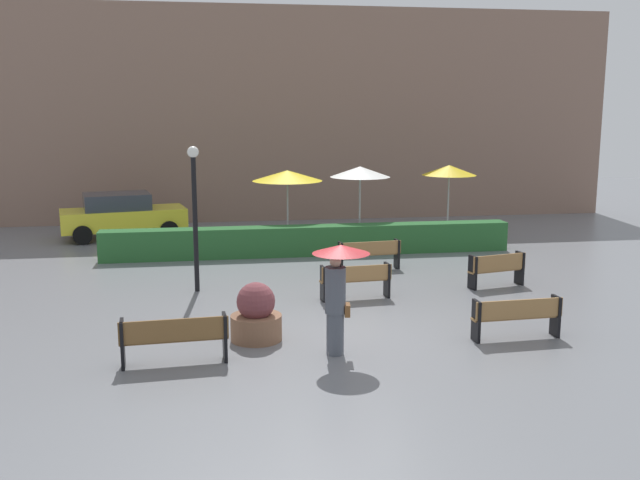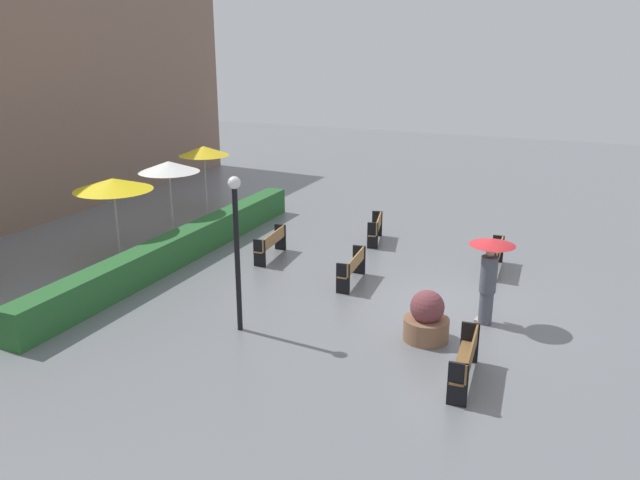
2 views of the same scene
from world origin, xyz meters
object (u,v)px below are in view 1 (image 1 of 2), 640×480
patio_umbrella_yellow_far (449,170)px  planter_pot (256,316)px  parked_car (122,215)px  bench_near_right (517,315)px  bench_near_left (174,337)px  bench_far_right (497,268)px  bench_back_row (369,253)px  bench_mid_center (356,279)px  lamp_post (195,202)px  patio_umbrella_white (360,172)px  pedestrian_with_umbrella (338,282)px  patio_umbrella_yellow (287,176)px

patio_umbrella_yellow_far → planter_pot: bearing=-125.4°
patio_umbrella_yellow_far → parked_car: patio_umbrella_yellow_far is taller
bench_near_right → bench_near_left: (-6.58, -0.40, 0.02)m
bench_far_right → bench_back_row: bearing=138.9°
bench_mid_center → patio_umbrella_yellow_far: 9.48m
bench_far_right → lamp_post: size_ratio=0.44×
patio_umbrella_white → bench_near_right: bearing=-84.9°
bench_near_right → planter_pot: size_ratio=1.58×
bench_mid_center → parked_car: parked_car is taller
bench_back_row → planter_pot: size_ratio=1.56×
patio_umbrella_yellow_far → parked_car: 11.55m
bench_near_left → planter_pot: 1.91m
bench_mid_center → bench_near_left: size_ratio=0.90×
pedestrian_with_umbrella → patio_umbrella_white: 11.14m
bench_back_row → bench_mid_center: bearing=-108.7°
pedestrian_with_umbrella → lamp_post: (-2.61, 5.11, 0.85)m
patio_umbrella_yellow_far → bench_near_right: bearing=-102.2°
bench_near_left → patio_umbrella_yellow: patio_umbrella_yellow is taller
patio_umbrella_white → pedestrian_with_umbrella: bearing=-104.1°
bench_near_right → bench_back_row: bearing=103.1°
lamp_post → patio_umbrella_yellow: (2.93, 5.90, 0.06)m
lamp_post → bench_near_left: bearing=-93.6°
bench_near_right → bench_back_row: bench_back_row is taller
bench_near_left → bench_back_row: 8.53m
planter_pot → patio_umbrella_yellow_far: size_ratio=0.46×
parked_car → bench_mid_center: bearing=-55.5°
bench_far_right → bench_near_left: bearing=-150.5°
bench_mid_center → pedestrian_with_umbrella: pedestrian_with_umbrella is taller
pedestrian_with_umbrella → planter_pot: pedestrian_with_umbrella is taller
patio_umbrella_yellow → bench_near_right: bearing=-72.8°
lamp_post → patio_umbrella_yellow_far: 10.86m
bench_mid_center → bench_near_left: bench_near_left is taller
bench_near_right → pedestrian_with_umbrella: 3.75m
pedestrian_with_umbrella → patio_umbrella_yellow: patio_umbrella_yellow is taller
patio_umbrella_yellow_far → bench_back_row: bearing=-129.0°
bench_near_left → patio_umbrella_yellow_far: size_ratio=0.76×
bench_back_row → patio_umbrella_yellow_far: (3.95, 4.87, 1.84)m
bench_back_row → patio_umbrella_yellow: patio_umbrella_yellow is taller
patio_umbrella_yellow_far → patio_umbrella_white: bearing=-165.7°
parked_car → patio_umbrella_white: bearing=-16.1°
bench_back_row → patio_umbrella_yellow_far: patio_umbrella_yellow_far is taller
bench_back_row → patio_umbrella_yellow_far: 6.53m
planter_pot → patio_umbrella_yellow_far: 13.08m
patio_umbrella_yellow → patio_umbrella_yellow_far: size_ratio=0.98×
planter_pot → parked_car: parked_car is taller
pedestrian_with_umbrella → patio_umbrella_yellow_far: patio_umbrella_yellow_far is taller
planter_pot → patio_umbrella_yellow: bearing=80.1°
bench_far_right → parked_car: size_ratio=0.35×
bench_mid_center → bench_far_right: bearing=8.9°
bench_near_right → lamp_post: lamp_post is taller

